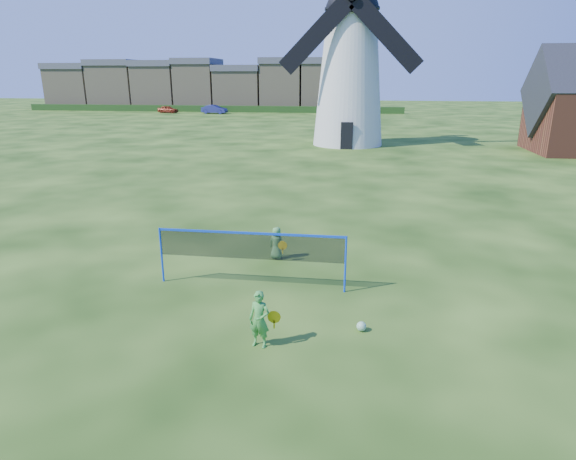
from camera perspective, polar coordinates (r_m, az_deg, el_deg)
The scene contains 10 objects.
ground at distance 13.05m, azimuth -1.18°, elevation -6.91°, with size 220.00×220.00×0.00m, color black.
windmill at distance 41.01m, azimuth 7.32°, elevation 18.33°, with size 10.93×5.71×16.48m.
badminton_net at distance 12.78m, azimuth -4.42°, elevation -1.99°, with size 5.05×0.05×1.55m.
player_girl at distance 10.19m, azimuth -3.39°, elevation -10.51°, with size 0.67×0.39×1.24m.
player_boy at distance 14.94m, azimuth -1.35°, elevation -1.56°, with size 0.65×0.46×1.02m.
play_ball at distance 11.09m, azimuth 8.66°, elevation -11.19°, with size 0.22×0.22×0.22m, color green.
terraced_houses at distance 88.10m, azimuth -10.56°, elevation 16.49°, with size 52.84×8.40×8.40m.
hedge at distance 81.46m, azimuth -9.35°, elevation 13.96°, with size 62.00×0.80×1.00m, color #193814.
car_left at distance 80.23m, azimuth -14.01°, elevation 13.67°, with size 1.30×3.23×1.10m, color maroon.
car_right at distance 77.30m, azimuth -8.69°, elevation 13.92°, with size 1.37×3.94×1.30m, color navy.
Camera 1 is at (1.92, -11.71, 5.42)m, focal length 30.09 mm.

